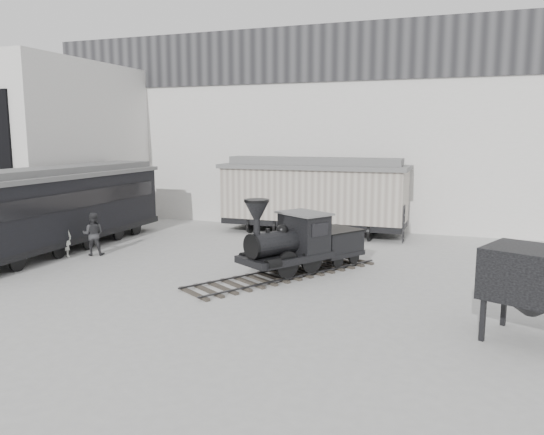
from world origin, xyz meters
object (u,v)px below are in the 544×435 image
at_px(visitor_b, 93,234).
at_px(boxcar, 313,194).
at_px(locomotive, 298,246).
at_px(visitor_a, 64,236).
at_px(coal_hopper, 533,282).
at_px(passenger_coach, 61,208).

bearing_deg(visitor_b, boxcar, -158.52).
distance_m(locomotive, visitor_a, 10.20).
height_order(boxcar, coal_hopper, boxcar).
bearing_deg(boxcar, locomotive, -77.94).
bearing_deg(visitor_b, coal_hopper, 139.62).
bearing_deg(visitor_b, passenger_coach, -37.39).
bearing_deg(visitor_b, locomotive, 154.74).
bearing_deg(coal_hopper, boxcar, 148.88).
height_order(boxcar, passenger_coach, boxcar).
relative_size(visitor_a, visitor_b, 0.97).
xyz_separation_m(passenger_coach, visitor_b, (2.01, -0.42, -0.99)).
height_order(visitor_b, coal_hopper, coal_hopper).
distance_m(passenger_coach, visitor_b, 2.28).
relative_size(locomotive, coal_hopper, 2.86).
bearing_deg(boxcar, coal_hopper, -53.53).
distance_m(locomotive, boxcar, 8.35).
bearing_deg(boxcar, visitor_b, -132.25).
xyz_separation_m(locomotive, passenger_coach, (-11.25, 0.38, 0.86)).
xyz_separation_m(boxcar, visitor_a, (-8.55, -8.88, -1.20)).
relative_size(passenger_coach, coal_hopper, 4.77).
xyz_separation_m(boxcar, visitor_b, (-7.62, -8.17, -1.17)).
xyz_separation_m(locomotive, coal_hopper, (7.43, -4.47, 0.51)).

